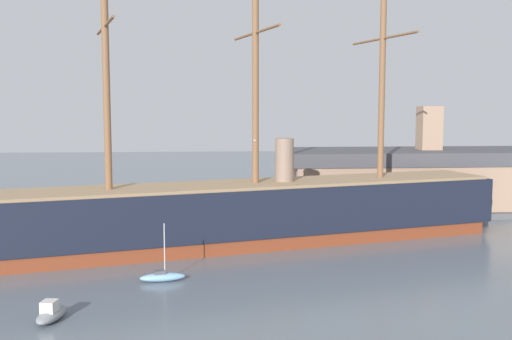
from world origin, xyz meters
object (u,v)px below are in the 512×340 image
dockside_warehouse_right (464,179)px  motorboat_far_left (36,238)px  seagull_in_flight (254,140)px  dinghy_distant_centre (277,221)px  motorboat_mid_left (51,313)px  sailboat_alongside_bow (163,277)px  tall_ship (255,212)px

dockside_warehouse_right → motorboat_far_left: bearing=-162.2°
dockside_warehouse_right → seagull_in_flight: (-36.00, -38.06, 8.38)m
dockside_warehouse_right → seagull_in_flight: size_ratio=61.93×
dinghy_distant_centre → dockside_warehouse_right: (30.54, 9.39, 4.38)m
motorboat_far_left → dockside_warehouse_right: dockside_warehouse_right is taller
motorboat_mid_left → dockside_warehouse_right: dockside_warehouse_right is taller
motorboat_far_left → seagull_in_flight: bearing=-37.7°
sailboat_alongside_bow → seagull_in_flight: size_ratio=5.55×
tall_ship → seagull_in_flight: bearing=-95.2°
sailboat_alongside_bow → dockside_warehouse_right: (44.29, 36.26, 4.24)m
tall_ship → seagull_in_flight: (-1.49, -16.48, 9.26)m
tall_ship → seagull_in_flight: size_ratio=73.07×
dinghy_distant_centre → motorboat_far_left: bearing=-161.4°
tall_ship → dockside_warehouse_right: (34.51, 21.58, 0.87)m
motorboat_mid_left → seagull_in_flight: bearing=26.5°
motorboat_far_left → tall_ship: bearing=-5.0°
dinghy_distant_centre → seagull_in_flight: seagull_in_flight is taller
dinghy_distant_centre → dockside_warehouse_right: 32.25m
dockside_warehouse_right → seagull_in_flight: 53.05m
motorboat_mid_left → motorboat_far_left: motorboat_far_left is taller
motorboat_mid_left → tall_ship: bearing=54.5°
tall_ship → motorboat_mid_left: (-17.41, -24.42, -3.25)m
tall_ship → motorboat_mid_left: size_ratio=17.50×
motorboat_far_left → dockside_warehouse_right: 63.36m
sailboat_alongside_bow → motorboat_far_left: sailboat_alongside_bow is taller
dockside_warehouse_right → sailboat_alongside_bow: bearing=-140.7°
motorboat_far_left → dockside_warehouse_right: (60.19, 19.35, 4.08)m
motorboat_mid_left → dockside_warehouse_right: 69.49m
sailboat_alongside_bow → dinghy_distant_centre: size_ratio=1.90×
motorboat_mid_left → motorboat_far_left: 27.90m
dinghy_distant_centre → dockside_warehouse_right: bearing=17.1°
motorboat_mid_left → dinghy_distant_centre: bearing=59.7°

